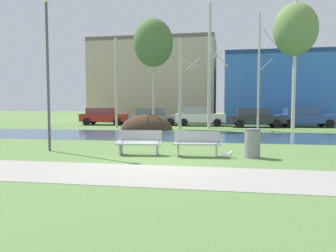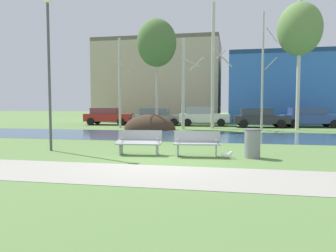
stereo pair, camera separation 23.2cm
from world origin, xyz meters
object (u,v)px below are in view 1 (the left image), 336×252
object	(u,v)px
parked_hatch_third_white	(199,116)
parked_suv_fifth_blue	(305,117)
parked_wagon_fourth_dark	(255,117)
streetlamp	(47,49)
parked_van_nearest_red	(104,116)
seagull	(227,155)
trash_bin	(252,143)
parked_sedan_second_grey	(154,116)
bench_right	(197,143)
bench_left	(139,142)

from	to	relation	value
parked_hatch_third_white	parked_suv_fifth_blue	xyz separation A→B (m)	(8.42, -0.07, -0.02)
parked_wagon_fourth_dark	parked_suv_fifth_blue	world-z (taller)	parked_suv_fifth_blue
streetlamp	parked_wagon_fourth_dark	world-z (taller)	streetlamp
parked_van_nearest_red	parked_suv_fifth_blue	xyz separation A→B (m)	(16.84, 0.20, 0.02)
seagull	parked_wagon_fourth_dark	bearing A→B (deg)	81.48
streetlamp	parked_van_nearest_red	xyz separation A→B (m)	(-3.83, 15.50, -3.13)
parked_suv_fifth_blue	seagull	bearing A→B (deg)	-110.98
streetlamp	parked_hatch_third_white	bearing A→B (deg)	73.77
parked_van_nearest_red	streetlamp	bearing A→B (deg)	-76.13
trash_bin	streetlamp	size ratio (longest dim) A/B	0.16
seagull	parked_wagon_fourth_dark	xyz separation A→B (m)	(2.32, 15.49, 0.66)
seagull	streetlamp	size ratio (longest dim) A/B	0.07
parked_suv_fifth_blue	streetlamp	bearing A→B (deg)	-129.65
streetlamp	parked_van_nearest_red	bearing A→B (deg)	103.87
trash_bin	parked_wagon_fourth_dark	xyz separation A→B (m)	(1.48, 15.15, 0.28)
trash_bin	streetlamp	world-z (taller)	streetlamp
parked_van_nearest_red	seagull	bearing A→B (deg)	-56.63
streetlamp	parked_suv_fifth_blue	distance (m)	20.62
streetlamp	parked_van_nearest_red	distance (m)	16.27
streetlamp	parked_wagon_fourth_dark	distance (m)	17.73
trash_bin	streetlamp	bearing A→B (deg)	178.13
trash_bin	parked_van_nearest_red	xyz separation A→B (m)	(-11.43, 15.75, 0.28)
parked_sedan_second_grey	bench_right	bearing A→B (deg)	-72.40
parked_van_nearest_red	parked_wagon_fourth_dark	size ratio (longest dim) A/B	0.96
seagull	parked_van_nearest_red	distance (m)	19.28
bench_left	parked_sedan_second_grey	xyz separation A→B (m)	(-3.09, 16.27, 0.30)
bench_right	bench_left	bearing A→B (deg)	180.00
parked_hatch_third_white	parked_suv_fifth_blue	size ratio (longest dim) A/B	0.92
seagull	parked_sedan_second_grey	size ratio (longest dim) A/B	0.09
bench_right	parked_van_nearest_red	distance (m)	18.49
trash_bin	parked_suv_fifth_blue	xyz separation A→B (m)	(5.41, 15.95, 0.30)
bench_right	parked_suv_fifth_blue	size ratio (longest dim) A/B	0.36
seagull	parked_sedan_second_grey	bearing A→B (deg)	110.52
trash_bin	parked_van_nearest_red	size ratio (longest dim) A/B	0.23
parked_hatch_third_white	trash_bin	bearing A→B (deg)	-79.34
parked_wagon_fourth_dark	streetlamp	bearing A→B (deg)	-121.37
bench_right	trash_bin	size ratio (longest dim) A/B	1.67
trash_bin	parked_hatch_third_white	world-z (taller)	parked_hatch_third_white
bench_right	parked_suv_fifth_blue	xyz separation A→B (m)	(7.27, 16.02, 0.34)
bench_right	parked_wagon_fourth_dark	distance (m)	15.59
trash_bin	parked_sedan_second_grey	bearing A→B (deg)	113.45
parked_hatch_third_white	parked_wagon_fourth_dark	world-z (taller)	parked_hatch_third_white
seagull	parked_van_nearest_red	bearing A→B (deg)	123.37
trash_bin	seagull	world-z (taller)	trash_bin
bench_left	parked_wagon_fourth_dark	xyz separation A→B (m)	(5.42, 15.22, 0.31)
bench_left	parked_sedan_second_grey	bearing A→B (deg)	100.75
parked_suv_fifth_blue	trash_bin	bearing A→B (deg)	-108.73
parked_van_nearest_red	parked_wagon_fourth_dark	bearing A→B (deg)	-2.66
parked_sedan_second_grey	parked_wagon_fourth_dark	world-z (taller)	parked_wagon_fourth_dark
parked_sedan_second_grey	seagull	bearing A→B (deg)	-69.48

